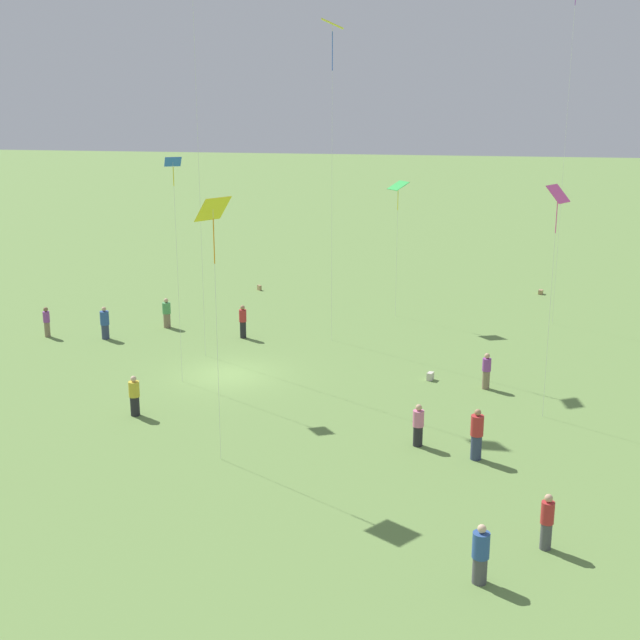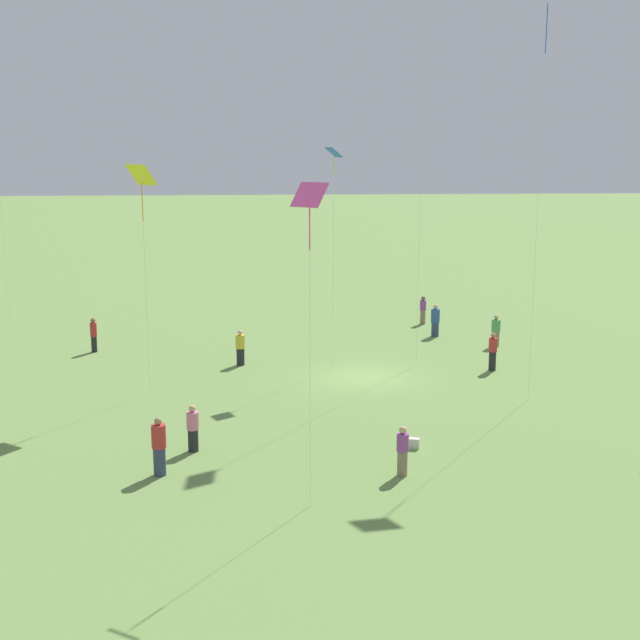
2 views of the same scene
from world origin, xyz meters
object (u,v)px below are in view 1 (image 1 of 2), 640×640
object	(u,v)px
person_5	(477,435)
person_7	(243,322)
person_6	(418,426)
person_9	(105,323)
person_0	(167,313)
kite_4	(557,203)
person_1	(486,371)
person_2	(134,396)
picnic_bag_0	(259,288)
kite_0	(332,36)
kite_8	(398,189)
picnic_bag_2	(430,376)
kite_5	(213,217)
picnic_bag_1	(541,292)
person_10	(47,322)
person_4	(547,522)
kite_3	(173,175)
person_8	(480,555)

from	to	relation	value
person_5	person_7	bearing A→B (deg)	-179.00
person_6	person_7	world-z (taller)	person_7
person_6	person_9	distance (m)	20.27
person_0	kite_4	bearing A→B (deg)	-38.90
person_0	person_1	distance (m)	18.41
person_1	person_2	distance (m)	15.01
person_9	person_5	bearing A→B (deg)	-112.55
person_6	kite_4	size ratio (longest dim) A/B	0.18
person_1	picnic_bag_0	xyz separation A→B (m)	(-16.68, -13.83, -0.64)
person_0	picnic_bag_0	size ratio (longest dim) A/B	4.97
person_5	kite_0	xyz separation A→B (m)	(-13.92, -7.18, 14.06)
kite_8	picnic_bag_2	bearing A→B (deg)	17.43
person_9	kite_5	xyz separation A→B (m)	(13.76, 9.84, 7.85)
person_1	picnic_bag_1	world-z (taller)	person_1
kite_4	person_10	bearing A→B (deg)	151.58
person_4	kite_4	size ratio (longest dim) A/B	0.19
person_2	person_7	size ratio (longest dim) A/B	0.95
person_0	person_10	size ratio (longest dim) A/B	1.02
person_10	person_4	bearing A→B (deg)	177.23
kite_4	person_4	bearing A→B (deg)	-105.53
person_7	kite_4	size ratio (longest dim) A/B	0.19
person_1	person_2	size ratio (longest dim) A/B	0.97
person_6	person_9	bearing A→B (deg)	-167.81
kite_4	picnic_bag_0	world-z (taller)	kite_4
kite_4	person_6	bearing A→B (deg)	-153.56
person_9	kite_0	bearing A→B (deg)	-71.60
person_1	person_10	distance (m)	22.98
kite_4	kite_5	distance (m)	13.13
person_9	picnic_bag_1	xyz separation A→B (m)	(-13.57, 23.18, -0.70)
person_1	person_4	xyz separation A→B (m)	(13.62, 1.37, 0.05)
person_6	kite_4	bearing A→B (deg)	84.24
kite_0	picnic_bag_2	xyz separation A→B (m)	(5.54, 5.28, -14.82)
kite_0	picnic_bag_0	world-z (taller)	kite_0
person_9	kite_3	xyz separation A→B (m)	(5.89, 5.96, 8.34)
person_0	person_1	xyz separation A→B (m)	(7.36, 16.88, 0.01)
person_7	kite_8	xyz separation A→B (m)	(-5.60, 7.53, 6.32)
person_0	kite_3	world-z (taller)	kite_3
kite_5	picnic_bag_2	distance (m)	14.77
kite_4	picnic_bag_0	size ratio (longest dim) A/B	28.31
kite_5	person_5	bearing A→B (deg)	-178.65
person_7	picnic_bag_2	xyz separation A→B (m)	(5.24, 9.89, -0.70)
kite_4	kite_3	bearing A→B (deg)	161.97
kite_3	person_2	bearing A→B (deg)	102.27
person_9	kite_4	world-z (taller)	kite_4
kite_4	person_2	bearing A→B (deg)	177.20
person_2	picnic_bag_2	size ratio (longest dim) A/B	3.92
person_7	person_8	size ratio (longest dim) A/B	1.02
person_2	person_6	distance (m)	11.46
person_0	person_5	bearing A→B (deg)	-52.82
person_4	kite_4	world-z (taller)	kite_4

